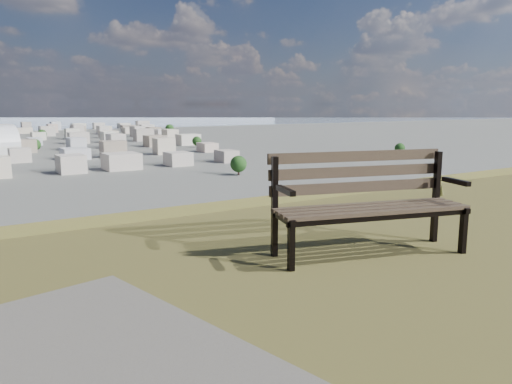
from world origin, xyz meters
TOP-DOWN VIEW (x-y plane):
  - park_bench at (-0.72, 1.66)m, footprint 1.90×1.03m

SIDE VIEW (x-z plane):
  - park_bench at x=-0.72m, z-range 25.06..26.01m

